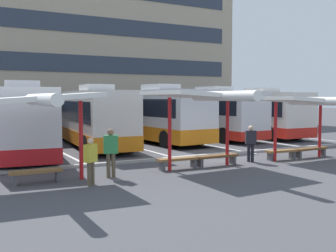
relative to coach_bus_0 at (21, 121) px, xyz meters
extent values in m
plane|color=#47474C|center=(8.22, -6.10, -1.68)|extent=(160.00, 160.00, 0.00)
cube|color=tan|center=(8.22, 26.18, 8.53)|extent=(40.41, 12.42, 20.41)
cube|color=#2D3847|center=(8.22, 19.94, 0.57)|extent=(37.17, 0.08, 1.80)
cube|color=#2D3847|center=(8.22, 19.94, 4.65)|extent=(37.17, 0.08, 1.80)
cube|color=#2D3847|center=(8.22, 19.94, 8.73)|extent=(37.17, 0.08, 1.80)
cube|color=silver|center=(0.00, 0.00, 0.07)|extent=(3.61, 11.53, 2.95)
cube|color=red|center=(0.00, 0.00, -1.09)|extent=(3.66, 11.57, 0.62)
cube|color=black|center=(0.00, 0.00, 0.41)|extent=(3.55, 10.63, 1.17)
cube|color=black|center=(0.58, 5.61, 0.43)|extent=(2.16, 0.30, 1.77)
cube|color=silver|center=(-0.15, -1.41, 1.73)|extent=(1.69, 2.34, 0.36)
cylinder|color=black|center=(1.54, 3.93, -1.18)|extent=(0.40, 1.03, 1.00)
cylinder|color=black|center=(0.70, -4.16, -1.18)|extent=(0.40, 1.03, 1.00)
cube|color=silver|center=(4.09, 1.54, 0.05)|extent=(3.17, 10.97, 2.90)
cube|color=orange|center=(4.09, 1.54, -1.03)|extent=(3.21, 11.02, 0.74)
cube|color=black|center=(4.09, 1.54, 0.41)|extent=(3.14, 10.11, 1.08)
cube|color=black|center=(4.47, 6.91, 0.40)|extent=(2.11, 0.23, 1.74)
cube|color=silver|center=(3.99, 0.19, 1.68)|extent=(1.59, 2.30, 0.36)
cylinder|color=black|center=(3.26, 5.43, -1.18)|extent=(0.37, 1.02, 1.00)
cylinder|color=black|center=(5.46, 5.27, -1.18)|extent=(0.37, 1.02, 1.00)
cylinder|color=black|center=(2.72, -2.18, -1.18)|extent=(0.37, 1.02, 1.00)
cylinder|color=black|center=(4.92, -2.34, -1.18)|extent=(0.37, 1.02, 1.00)
cube|color=silver|center=(8.35, 2.48, 0.10)|extent=(3.43, 11.06, 3.01)
cube|color=orange|center=(8.35, 2.48, -0.99)|extent=(3.47, 11.10, 0.82)
cube|color=black|center=(8.35, 2.48, 0.55)|extent=(3.39, 10.19, 1.03)
cube|color=black|center=(7.94, 7.88, 0.47)|extent=(2.29, 0.25, 1.81)
cube|color=silver|center=(8.46, 1.12, 1.79)|extent=(1.72, 2.31, 0.36)
cylinder|color=black|center=(6.86, 6.22, -1.18)|extent=(0.38, 1.02, 1.00)
cylinder|color=black|center=(9.25, 6.41, -1.18)|extent=(0.38, 1.02, 1.00)
cylinder|color=black|center=(7.45, -1.45, -1.18)|extent=(0.38, 1.02, 1.00)
cylinder|color=black|center=(9.84, -1.26, -1.18)|extent=(0.38, 1.02, 1.00)
cube|color=silver|center=(12.42, 2.51, 0.06)|extent=(3.41, 10.80, 2.92)
cube|color=red|center=(12.42, 2.51, -1.12)|extent=(3.46, 10.84, 0.56)
cube|color=black|center=(12.42, 2.51, 0.51)|extent=(3.37, 9.95, 0.92)
cube|color=black|center=(11.96, 7.77, 0.41)|extent=(2.20, 0.27, 1.75)
cube|color=silver|center=(12.54, 1.19, 1.70)|extent=(1.68, 2.32, 0.36)
cylinder|color=black|center=(10.95, 6.10, -1.18)|extent=(0.39, 1.02, 1.00)
cylinder|color=black|center=(13.24, 6.30, -1.18)|extent=(0.39, 1.02, 1.00)
cylinder|color=black|center=(11.60, -1.29, -1.18)|extent=(0.39, 1.02, 1.00)
cylinder|color=black|center=(13.89, -1.09, -1.18)|extent=(0.39, 1.02, 1.00)
cube|color=silver|center=(16.41, 2.12, 0.04)|extent=(2.97, 10.77, 2.87)
cube|color=red|center=(16.41, 2.12, -1.08)|extent=(3.01, 10.81, 0.65)
cube|color=black|center=(16.41, 2.12, 0.42)|extent=(2.97, 9.92, 1.00)
cube|color=black|center=(16.62, 7.43, 0.38)|extent=(2.25, 0.17, 1.72)
cube|color=silver|center=(16.35, 0.79, 1.65)|extent=(1.62, 2.26, 0.36)
cylinder|color=black|center=(15.38, 5.90, -1.18)|extent=(0.34, 1.01, 1.00)
cylinder|color=black|center=(17.73, 5.81, -1.18)|extent=(0.34, 1.01, 1.00)
cylinder|color=black|center=(15.08, -1.57, -1.18)|extent=(0.34, 1.01, 1.00)
cylinder|color=black|center=(17.43, -1.66, -1.18)|extent=(0.34, 1.01, 1.00)
cube|color=white|center=(1.87, 1.29, -1.67)|extent=(0.16, 14.00, 0.01)
cube|color=white|center=(6.10, 1.29, -1.67)|extent=(0.16, 14.00, 0.01)
cube|color=white|center=(10.34, 1.29, -1.67)|extent=(0.16, 14.00, 0.01)
cube|color=white|center=(14.57, 1.29, -1.67)|extent=(0.16, 14.00, 0.01)
cube|color=white|center=(18.80, 1.29, -1.67)|extent=(0.16, 14.00, 0.01)
cylinder|color=red|center=(0.83, -7.64, -0.32)|extent=(0.14, 0.14, 2.71)
cube|color=white|center=(-0.68, -7.64, 1.12)|extent=(4.01, 2.61, 0.43)
cylinder|color=white|center=(-0.68, -8.79, 1.09)|extent=(0.36, 4.01, 0.36)
cube|color=brown|center=(-0.68, -7.59, -1.28)|extent=(1.69, 0.44, 0.10)
cube|color=#4C4C51|center=(-1.37, -7.58, -1.50)|extent=(0.12, 0.34, 0.35)
cube|color=#4C4C51|center=(0.02, -7.60, -1.50)|extent=(0.12, 0.34, 0.35)
cylinder|color=red|center=(4.28, -7.69, -0.26)|extent=(0.14, 0.14, 2.83)
cylinder|color=red|center=(7.03, -7.69, -0.26)|extent=(0.14, 0.14, 2.83)
cube|color=white|center=(5.66, -7.69, 1.23)|extent=(3.75, 3.37, 0.37)
cylinder|color=white|center=(5.66, -9.23, 1.20)|extent=(0.36, 3.74, 0.36)
cube|color=brown|center=(4.76, -7.53, -1.28)|extent=(1.72, 0.48, 0.10)
cube|color=#4C4C51|center=(4.05, -7.50, -1.50)|extent=(0.13, 0.34, 0.35)
cube|color=#4C4C51|center=(5.46, -7.55, -1.50)|extent=(0.13, 0.34, 0.35)
cube|color=brown|center=(6.56, -7.61, -1.28)|extent=(1.99, 0.46, 0.10)
cube|color=#4C4C51|center=(5.72, -7.63, -1.50)|extent=(0.13, 0.34, 0.35)
cube|color=#4C4C51|center=(7.39, -7.60, -1.50)|extent=(0.13, 0.34, 0.35)
cylinder|color=red|center=(9.55, -7.85, -0.37)|extent=(0.14, 0.14, 2.62)
cylinder|color=red|center=(12.38, -7.85, -0.37)|extent=(0.14, 0.14, 2.62)
cube|color=white|center=(10.97, -7.85, 1.02)|extent=(3.84, 3.10, 0.37)
cylinder|color=white|center=(10.97, -9.25, 0.99)|extent=(0.36, 3.83, 0.36)
cube|color=brown|center=(10.07, -7.71, -1.28)|extent=(1.56, 0.55, 0.10)
cube|color=#4C4C51|center=(9.45, -7.66, -1.50)|extent=(0.15, 0.35, 0.35)
cube|color=#4C4C51|center=(10.68, -7.77, -1.50)|extent=(0.15, 0.35, 0.35)
cube|color=brown|center=(11.87, -7.77, -1.28)|extent=(1.99, 0.48, 0.10)
cube|color=#4C4C51|center=(11.03, -7.79, -1.50)|extent=(0.13, 0.34, 0.35)
cube|color=#4C4C51|center=(12.70, -7.74, -1.50)|extent=(0.13, 0.34, 0.35)
cube|color=#ADADA8|center=(8.22, -5.28, -1.62)|extent=(44.00, 0.24, 0.12)
cylinder|color=black|center=(8.38, -7.46, -1.28)|extent=(0.14, 0.14, 0.79)
cylinder|color=black|center=(8.52, -7.54, -1.28)|extent=(0.14, 0.14, 0.79)
cube|color=#26262D|center=(8.45, -7.50, -0.59)|extent=(0.51, 0.42, 0.59)
sphere|color=beige|center=(8.45, -7.50, -0.19)|extent=(0.21, 0.21, 0.21)
cylinder|color=brown|center=(0.87, -8.72, -1.29)|extent=(0.14, 0.14, 0.76)
cylinder|color=brown|center=(0.75, -8.80, -1.29)|extent=(0.14, 0.14, 0.76)
cube|color=gold|center=(0.81, -8.76, -0.63)|extent=(0.49, 0.43, 0.57)
sphere|color=beige|center=(0.81, -8.76, -0.24)|extent=(0.21, 0.21, 0.21)
cylinder|color=brown|center=(1.74, -7.83, -1.25)|extent=(0.14, 0.14, 0.86)
cylinder|color=brown|center=(1.91, -7.89, -1.25)|extent=(0.14, 0.14, 0.86)
cube|color=#338C4C|center=(1.83, -7.86, -0.50)|extent=(0.54, 0.36, 0.64)
sphere|color=#936B4C|center=(1.83, -7.86, -0.06)|extent=(0.23, 0.23, 0.23)
camera|label=1|loc=(-3.07, -21.11, 1.15)|focal=42.82mm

